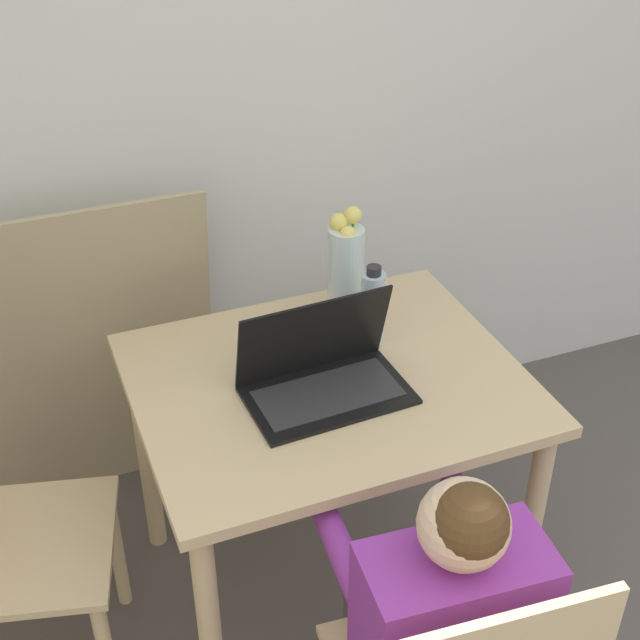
{
  "coord_description": "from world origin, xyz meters",
  "views": [
    {
      "loc": [
        -0.82,
        -0.03,
        1.96
      ],
      "look_at": [
        -0.22,
        1.51,
        0.88
      ],
      "focal_mm": 50.0,
      "sensor_mm": 36.0,
      "label": 1
    }
  ],
  "objects_px": {
    "laptop": "(322,371)",
    "water_bottle": "(372,307)",
    "flower_vase": "(346,269)",
    "person_seated": "(439,606)"
  },
  "relations": [
    {
      "from": "flower_vase",
      "to": "water_bottle",
      "type": "relative_size",
      "value": 1.44
    },
    {
      "from": "water_bottle",
      "to": "laptop",
      "type": "bearing_deg",
      "value": -144.31
    },
    {
      "from": "person_seated",
      "to": "flower_vase",
      "type": "distance_m",
      "value": 0.88
    },
    {
      "from": "water_bottle",
      "to": "flower_vase",
      "type": "bearing_deg",
      "value": 97.03
    },
    {
      "from": "person_seated",
      "to": "water_bottle",
      "type": "relative_size",
      "value": 4.41
    },
    {
      "from": "flower_vase",
      "to": "water_bottle",
      "type": "xyz_separation_m",
      "value": [
        0.02,
        -0.13,
        -0.04
      ]
    },
    {
      "from": "laptop",
      "to": "person_seated",
      "type": "bearing_deg",
      "value": -91.27
    },
    {
      "from": "person_seated",
      "to": "laptop",
      "type": "bearing_deg",
      "value": -83.91
    },
    {
      "from": "laptop",
      "to": "water_bottle",
      "type": "bearing_deg",
      "value": 33.02
    },
    {
      "from": "laptop",
      "to": "flower_vase",
      "type": "height_order",
      "value": "flower_vase"
    }
  ]
}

